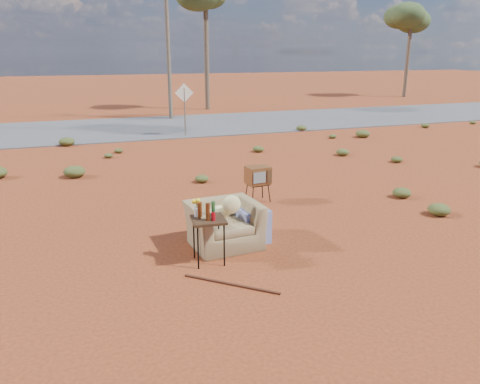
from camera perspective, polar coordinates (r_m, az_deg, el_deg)
name	(u,v)px	position (r m, az deg, el deg)	size (l,w,h in m)	color
ground	(257,251)	(8.43, 2.13, -7.17)	(140.00, 140.00, 0.00)	#943E1D
highway	(140,127)	(22.60, -12.14, 7.71)	(140.00, 7.00, 0.04)	#565659
armchair	(229,218)	(8.54, -1.35, -3.19)	(1.51, 1.03, 1.09)	olive
tv_unit	(258,176)	(10.95, 2.20, 1.99)	(0.58, 0.49, 0.85)	black
side_table	(206,217)	(7.74, -4.20, -3.02)	(0.59, 0.59, 1.09)	#372614
rusty_bar	(231,284)	(7.26, -1.10, -11.15)	(0.04, 0.04, 1.58)	#522715
road_sign	(184,100)	(19.74, -6.79, 11.04)	(0.78, 0.06, 2.19)	brown
eucalyptus_right	(412,17)	(39.95, 20.20, 19.38)	(3.20, 3.20, 7.10)	brown
utility_pole_center	(168,37)	(25.15, -8.81, 18.20)	(1.40, 0.20, 8.00)	brown
scrub_patch	(165,184)	(12.19, -9.17, 0.92)	(17.49, 8.07, 0.33)	#444F22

